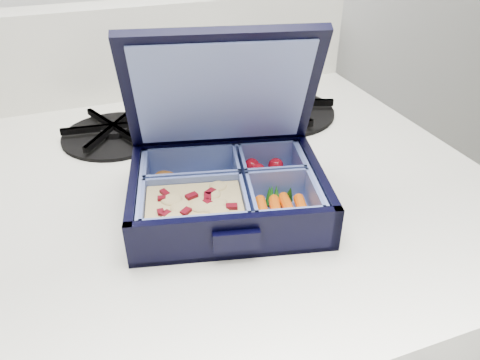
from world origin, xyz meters
name	(u,v)px	position (x,y,z in m)	size (l,w,h in m)	color
bento_box	(227,192)	(-0.23, 1.56, 1.01)	(0.21, 0.17, 0.05)	black
burner_grate	(277,105)	(-0.07, 1.78, 1.00)	(0.19, 0.19, 0.03)	black
burner_grate_rear	(114,131)	(-0.33, 1.79, 0.99)	(0.15, 0.15, 0.02)	black
fork	(205,156)	(-0.22, 1.68, 0.99)	(0.02, 0.16, 0.01)	#B0B3C2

